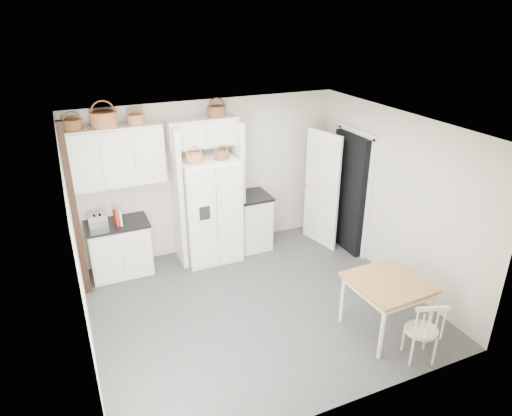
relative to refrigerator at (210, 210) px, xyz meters
name	(u,v)px	position (x,y,z in m)	size (l,w,h in m)	color
floor	(258,305)	(0.15, -1.62, -0.87)	(4.50, 4.50, 0.00)	#282829
ceiling	(258,128)	(0.15, -1.62, 1.73)	(4.50, 4.50, 0.00)	white
wall_back	(210,177)	(0.15, 0.38, 0.43)	(4.50, 4.50, 0.00)	beige
wall_left	(78,259)	(-2.10, -1.62, 0.43)	(4.00, 4.00, 0.00)	beige
wall_right	(395,198)	(2.40, -1.62, 0.43)	(4.00, 4.00, 0.00)	beige
refrigerator	(210,210)	(0.00, 0.00, 0.00)	(0.90, 0.73, 1.75)	white
base_cab_left	(120,249)	(-1.49, 0.08, -0.45)	(0.91, 0.58, 0.84)	beige
base_cab_right	(252,222)	(0.78, 0.08, -0.40)	(0.54, 0.64, 0.94)	beige
dining_table	(385,306)	(1.46, -2.76, -0.50)	(0.91, 0.91, 0.76)	#A67329
windsor_chair	(421,330)	(1.51, -3.36, -0.47)	(0.40, 0.36, 0.81)	beige
counter_left	(116,224)	(-1.49, 0.08, -0.01)	(0.95, 0.61, 0.04)	black
counter_right	(252,196)	(0.78, 0.08, 0.09)	(0.58, 0.69, 0.04)	black
toaster	(98,221)	(-1.75, 0.06, 0.10)	(0.27, 0.16, 0.19)	silver
cookbook_red	(116,218)	(-1.49, 0.00, 0.13)	(0.03, 0.16, 0.24)	#AD2716
cookbook_cream	(120,218)	(-1.44, 0.00, 0.12)	(0.03, 0.15, 0.23)	beige
basket_upper_a	(73,125)	(-1.88, 0.21, 1.55)	(0.26, 0.26, 0.15)	#5D2C15
basket_upper_b	(104,120)	(-1.45, 0.21, 1.59)	(0.37, 0.37, 0.22)	#9B5729
basket_upper_c	(135,119)	(-1.01, 0.21, 1.55)	(0.25, 0.25, 0.14)	#9B5729
basket_bridge_b	(217,111)	(0.25, 0.21, 1.56)	(0.29, 0.29, 0.17)	#5D2C15
basket_fridge_a	(194,158)	(-0.25, -0.10, 0.94)	(0.26, 0.26, 0.14)	#9B5729
basket_fridge_b	(222,155)	(0.20, -0.10, 0.94)	(0.23, 0.23, 0.12)	#5D2C15
upper_cabinet	(116,156)	(-1.35, 0.21, 1.03)	(1.40, 0.34, 0.90)	beige
bridge_cabinet	(202,132)	(0.00, 0.21, 1.25)	(1.12, 0.34, 0.45)	beige
fridge_panel_left	(177,197)	(-0.51, 0.08, 0.28)	(0.08, 0.60, 2.30)	beige
fridge_panel_right	(237,188)	(0.51, 0.08, 0.28)	(0.08, 0.60, 2.30)	beige
trim_post	(75,213)	(-2.05, -0.27, 0.43)	(0.09, 0.09, 2.60)	black
doorway_void	(350,193)	(2.31, -0.62, 0.15)	(0.18, 0.85, 2.05)	black
door_slab	(322,189)	(1.95, -0.28, 0.15)	(0.80, 0.04, 2.05)	white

